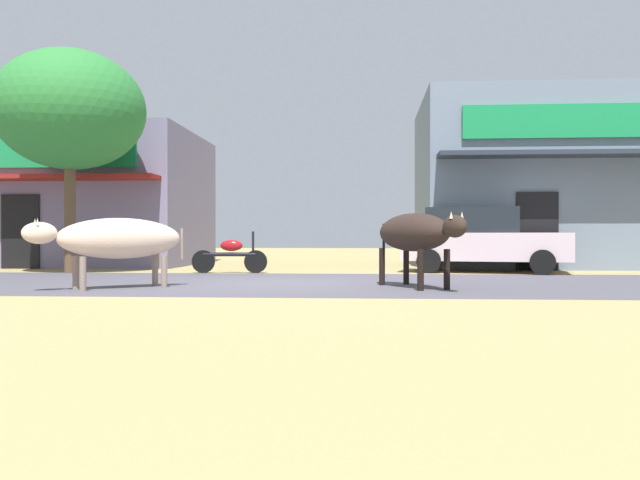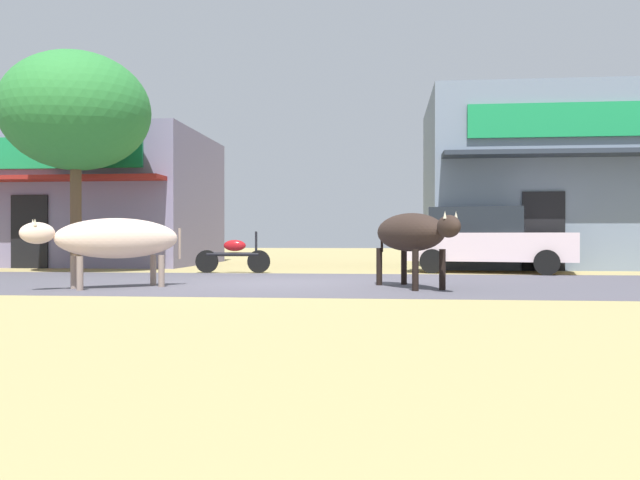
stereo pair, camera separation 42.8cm
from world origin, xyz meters
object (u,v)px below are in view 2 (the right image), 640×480
cow_near_brown (114,239)px  parked_hatchback_car (487,239)px  parked_motorcycle (234,254)px  roadside_tree (76,112)px  cow_far_dark (411,233)px

cow_near_brown → parked_hatchback_car: bearing=39.0°
cow_near_brown → parked_motorcycle: bearing=79.0°
roadside_tree → cow_near_brown: roadside_tree is taller
roadside_tree → cow_far_dark: (8.24, -4.21, -3.09)m
cow_near_brown → cow_far_dark: (5.19, 0.56, 0.10)m
roadside_tree → parked_hatchback_car: size_ratio=1.26×
parked_motorcycle → cow_far_dark: cow_far_dark is taller
parked_motorcycle → cow_near_brown: (-0.97, -4.98, 0.40)m
parked_hatchback_car → parked_motorcycle: bearing=-171.9°
roadside_tree → parked_hatchback_car: roadside_tree is taller
roadside_tree → parked_motorcycle: 5.39m
parked_motorcycle → parked_hatchback_car: bearing=8.1°
cow_far_dark → cow_near_brown: bearing=-173.9°
roadside_tree → cow_far_dark: 9.76m
parked_hatchback_car → cow_far_dark: bearing=-111.4°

